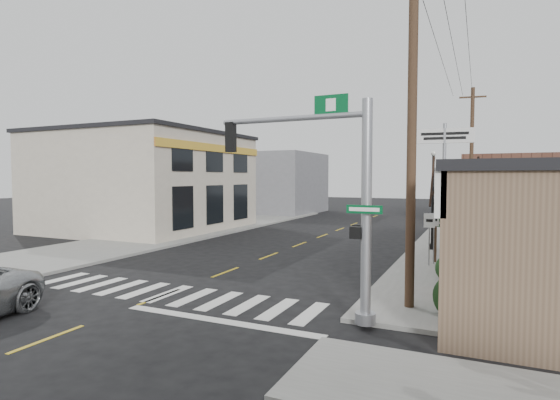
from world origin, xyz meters
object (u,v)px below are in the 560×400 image
at_px(bare_tree, 456,168).
at_px(utility_pole_near, 412,123).
at_px(utility_pole_far, 471,158).
at_px(fire_hydrant, 455,265).
at_px(guide_sign, 451,223).
at_px(dance_center_sign, 444,152).
at_px(lamp_post, 434,192).
at_px(traffic_signal_pole, 340,187).

height_order(bare_tree, utility_pole_near, utility_pole_near).
xyz_separation_m(bare_tree, utility_pole_far, (0.15, 17.77, 0.98)).
relative_size(fire_hydrant, utility_pole_near, 0.07).
relative_size(guide_sign, bare_tree, 0.52).
height_order(guide_sign, fire_hydrant, guide_sign).
height_order(dance_center_sign, utility_pole_near, utility_pole_near).
xyz_separation_m(bare_tree, utility_pole_near, (-1.10, -1.76, 1.22)).
relative_size(utility_pole_near, utility_pole_far, 1.05).
bearing_deg(lamp_post, bare_tree, -58.43).
distance_m(fire_hydrant, bare_tree, 4.88).
bearing_deg(dance_center_sign, fire_hydrant, -88.75).
height_order(fire_hydrant, bare_tree, bare_tree).
bearing_deg(utility_pole_near, dance_center_sign, 83.48).
relative_size(guide_sign, utility_pole_far, 0.27).
xyz_separation_m(utility_pole_near, utility_pole_far, (1.26, 19.54, -0.24)).
bearing_deg(dance_center_sign, bare_tree, -90.00).
height_order(guide_sign, utility_pole_near, utility_pole_near).
relative_size(dance_center_sign, utility_pole_far, 0.70).
bearing_deg(bare_tree, utility_pole_far, 89.51).
distance_m(traffic_signal_pole, utility_pole_near, 3.04).
bearing_deg(dance_center_sign, lamp_post, -98.49).
distance_m(traffic_signal_pole, lamp_post, 12.81).
bearing_deg(lamp_post, utility_pole_near, -65.70).
xyz_separation_m(lamp_post, utility_pole_far, (1.58, 8.77, 2.05)).
bearing_deg(traffic_signal_pole, lamp_post, 85.40).
bearing_deg(guide_sign, traffic_signal_pole, -81.16).
height_order(traffic_signal_pole, guide_sign, traffic_signal_pole).
distance_m(dance_center_sign, utility_pole_far, 5.20).
height_order(guide_sign, lamp_post, lamp_post).
xyz_separation_m(traffic_signal_pole, lamp_post, (1.17, 12.75, -0.53)).
relative_size(traffic_signal_pole, bare_tree, 1.14).
distance_m(guide_sign, bare_tree, 5.94).
bearing_deg(traffic_signal_pole, dance_center_sign, 85.91).
xyz_separation_m(guide_sign, bare_tree, (0.40, -5.48, 2.27)).
height_order(traffic_signal_pole, lamp_post, traffic_signal_pole).
bearing_deg(lamp_post, utility_pole_far, 102.38).
relative_size(fire_hydrant, utility_pole_far, 0.07).
distance_m(lamp_post, utility_pole_near, 11.02).
height_order(fire_hydrant, utility_pole_far, utility_pole_far).
bearing_deg(traffic_signal_pole, fire_hydrant, 71.00).
relative_size(bare_tree, utility_pole_far, 0.52).
bearing_deg(utility_pole_far, utility_pole_near, -101.12).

